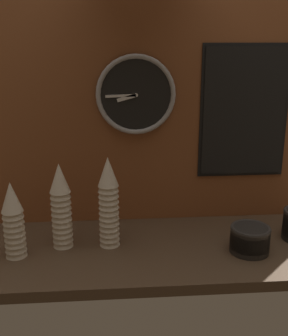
{
  "coord_description": "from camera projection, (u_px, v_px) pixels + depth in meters",
  "views": [
    {
      "loc": [
        -0.22,
        -1.44,
        0.76
      ],
      "look_at": [
        -0.1,
        0.04,
        0.3
      ],
      "focal_mm": 45.0,
      "sensor_mm": 36.0,
      "label": 1
    }
  ],
  "objects": [
    {
      "name": "cup_stack_far_left",
      "position": [
        13.0,
        220.0,
        1.49
      ],
      "size": [
        0.08,
        0.08,
        0.28
      ],
      "color": "beige",
      "rests_on": "ground_plane"
    },
    {
      "name": "cup_stack_center_left",
      "position": [
        109.0,
        202.0,
        1.57
      ],
      "size": [
        0.08,
        0.08,
        0.35
      ],
      "color": "beige",
      "rests_on": "ground_plane"
    },
    {
      "name": "menu_board",
      "position": [
        244.0,
        112.0,
        1.74
      ],
      "size": [
        0.37,
        0.01,
        0.55
      ],
      "color": "black"
    },
    {
      "name": "wall_tiled_back",
      "position": [
        163.0,
        98.0,
        1.71
      ],
      "size": [
        1.6,
        0.03,
        1.05
      ],
      "color": "brown",
      "rests_on": "ground_plane"
    },
    {
      "name": "cup_stack_left",
      "position": [
        61.0,
        206.0,
        1.56
      ],
      "size": [
        0.08,
        0.08,
        0.33
      ],
      "color": "beige",
      "rests_on": "ground_plane"
    },
    {
      "name": "wall_clock",
      "position": [
        136.0,
        95.0,
        1.67
      ],
      "size": [
        0.32,
        0.03,
        0.32
      ],
      "color": "black"
    },
    {
      "name": "bowl_stack_right",
      "position": [
        250.0,
        238.0,
        1.55
      ],
      "size": [
        0.15,
        0.15,
        0.1
      ],
      "color": "black",
      "rests_on": "ground_plane"
    },
    {
      "name": "ground_plane",
      "position": [
        170.0,
        249.0,
        1.62
      ],
      "size": [
        1.6,
        0.56,
        0.04
      ],
      "primitive_type": "cube",
      "color": "#4C3826"
    }
  ]
}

